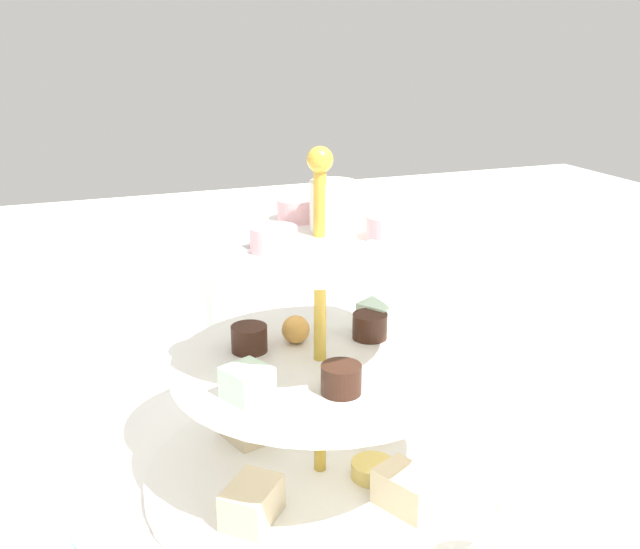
{
  "coord_description": "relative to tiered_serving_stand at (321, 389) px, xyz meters",
  "views": [
    {
      "loc": [
        -0.19,
        -0.51,
        0.37
      ],
      "look_at": [
        0.0,
        0.0,
        0.18
      ],
      "focal_mm": 41.54,
      "sensor_mm": 36.0,
      "label": 1
    }
  ],
  "objects": [
    {
      "name": "tiered_serving_stand",
      "position": [
        0.0,
        0.0,
        0.0
      ],
      "size": [
        0.3,
        0.3,
        0.28
      ],
      "color": "white",
      "rests_on": "ground_plane"
    },
    {
      "name": "ground_plane",
      "position": [
        -0.0,
        -0.0,
        -0.09
      ],
      "size": [
        2.4,
        2.4,
        0.0
      ],
      "primitive_type": "plane",
      "color": "white"
    },
    {
      "name": "water_glass_tall_right",
      "position": [
        -0.01,
        0.23,
        -0.02
      ],
      "size": [
        0.07,
        0.07,
        0.12
      ],
      "primitive_type": "cylinder",
      "color": "silver",
      "rests_on": "ground_plane"
    },
    {
      "name": "butter_knife_left",
      "position": [
        0.28,
        0.06,
        -0.08
      ],
      "size": [
        0.07,
        0.16,
        0.0
      ],
      "primitive_type": "cube",
      "rotation": [
        0.0,
        0.0,
        1.91
      ],
      "color": "silver",
      "rests_on": "ground_plane"
    }
  ]
}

